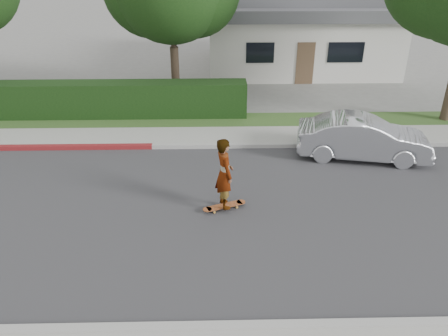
% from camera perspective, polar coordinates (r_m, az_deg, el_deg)
% --- Properties ---
extents(ground, '(120.00, 120.00, 0.00)m').
position_cam_1_polar(ground, '(12.23, -16.36, -5.57)').
color(ground, slate).
rests_on(ground, ground).
extents(road, '(60.00, 8.00, 0.01)m').
position_cam_1_polar(road, '(12.23, -16.36, -5.55)').
color(road, '#2D2D30').
rests_on(road, ground).
extents(curb_near, '(60.00, 0.20, 0.15)m').
position_cam_1_polar(curb_near, '(9.17, -22.65, -19.02)').
color(curb_near, '#9E9E99').
rests_on(curb_near, ground).
extents(curb_far, '(60.00, 0.20, 0.15)m').
position_cam_1_polar(curb_far, '(15.71, -12.97, 2.72)').
color(curb_far, '#9E9E99').
rests_on(curb_far, ground).
extents(sidewalk_far, '(60.00, 1.60, 0.12)m').
position_cam_1_polar(sidewalk_far, '(16.53, -12.40, 3.97)').
color(sidewalk_far, gray).
rests_on(sidewalk_far, ground).
extents(planting_strip, '(60.00, 1.60, 0.10)m').
position_cam_1_polar(planting_strip, '(17.99, -11.53, 5.94)').
color(planting_strip, '#2D4C1E').
rests_on(planting_strip, ground).
extents(hedge, '(15.00, 1.00, 1.50)m').
position_cam_1_polar(hedge, '(19.07, -20.44, 8.23)').
color(hedge, black).
rests_on(hedge, ground).
extents(house, '(10.60, 8.60, 4.30)m').
position_cam_1_polar(house, '(26.71, 9.51, 17.53)').
color(house, beige).
rests_on(house, ground).
extents(skateboard, '(1.23, 0.67, 0.11)m').
position_cam_1_polar(skateboard, '(11.81, 0.05, -4.97)').
color(skateboard, '#B37C31').
rests_on(skateboard, ground).
extents(skateboarder, '(0.64, 0.81, 1.95)m').
position_cam_1_polar(skateboarder, '(11.32, 0.06, -0.71)').
color(skateboarder, white).
rests_on(skateboarder, skateboard).
extents(car_silver, '(4.49, 2.27, 1.41)m').
position_cam_1_polar(car_silver, '(15.15, 17.71, 3.77)').
color(car_silver, silver).
rests_on(car_silver, ground).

